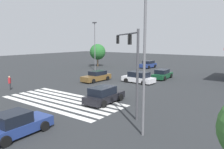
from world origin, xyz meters
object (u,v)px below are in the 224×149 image
Objects in this scene: traffic_signal_mast at (129,52)px; street_light_pole_a at (145,50)px; car_4 at (162,74)px; car_5 at (16,125)px; car_1 at (138,77)px; car_3 at (104,95)px; street_light_pole_b at (95,42)px; car_6 at (97,76)px; tree_corner_c at (98,52)px; pedestrian at (10,82)px; car_0 at (148,64)px.

street_light_pole_a is at bearing 176.58° from traffic_signal_mast.
car_4 is 1.09× the size of car_5.
street_light_pole_a is (8.70, -14.84, 4.53)m from car_1.
car_3 is at bearing 105.31° from car_1.
car_5 is (2.37, -19.50, -0.06)m from car_1.
street_light_pole_a is at bearing -124.53° from car_3.
car_3 is 23.15m from street_light_pole_b.
car_6 is at bearing -48.09° from street_light_pole_b.
car_3 reaches higher than car_1.
car_1 is at bearing -34.23° from tree_corner_c.
pedestrian is at bearing 174.49° from street_light_pole_a.
street_light_pole_b is at bearing 41.56° from car_3.
car_4 is 10.17m from car_6.
street_light_pole_b is (-6.50, -9.94, 4.73)m from car_0.
pedestrian is 19.39m from street_light_pole_a.
car_4 is 0.93× the size of tree_corner_c.
tree_corner_c is (-7.12, 24.75, 2.35)m from pedestrian.
pedestrian is (-11.47, -18.05, 0.24)m from car_4.
street_light_pole_a is at bearing -55.98° from car_5.
traffic_signal_mast is 3.97× the size of pedestrian.
car_3 is at bearing -47.19° from street_light_pole_b.
car_0 is 0.46× the size of street_light_pole_b.
car_4 is 24.54m from car_5.
car_3 is at bearing 146.73° from street_light_pole_a.
car_3 is 8.87m from car_5.
street_light_pole_a is 0.96× the size of street_light_pole_b.
car_1 is at bearing 162.07° from car_4.
car_4 is (-0.92, 15.65, -0.04)m from car_3.
traffic_signal_mast is 1.50× the size of car_3.
car_3 is 0.50× the size of street_light_pole_a.
car_3 is 2.64× the size of pedestrian.
tree_corner_c reaches higher than car_5.
car_6 is at bearing 138.98° from street_light_pole_a.
car_5 is at bearing -57.87° from tree_corner_c.
pedestrian is at bearing -81.02° from street_light_pole_b.
car_4 is 21.67m from street_light_pole_a.
street_light_pole_a is (14.22, -12.37, 4.58)m from car_6.
car_0 is 34.68m from street_light_pole_a.
street_light_pole_b is (-13.12, 5.99, 4.74)m from car_1.
street_light_pole_a reaches higher than car_3.
car_0 is at bearing -173.79° from car_6.
car_1 is at bearing 116.95° from car_6.
car_5 is at bearing -72.86° from pedestrian.
traffic_signal_mast is 16.94m from car_4.
traffic_signal_mast reaches higher than tree_corner_c.
street_light_pole_a is at bearing -162.55° from car_4.
traffic_signal_mast is 0.71× the size of street_light_pole_b.
car_0 is 12.78m from street_light_pole_b.
tree_corner_c is at bearing 67.35° from car_4.
car_0 is at bearing -64.19° from car_1.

